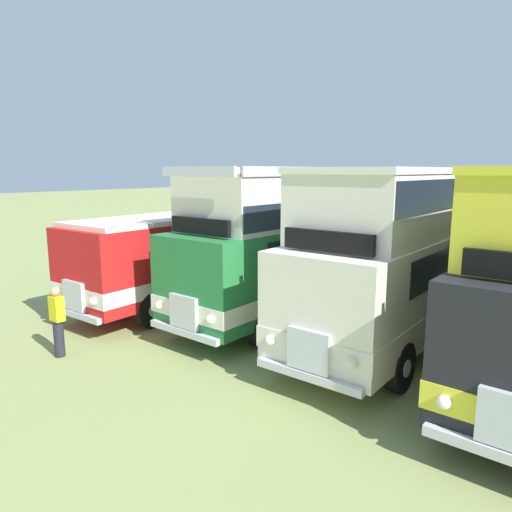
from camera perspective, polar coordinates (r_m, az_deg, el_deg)
The scene contains 4 objects.
bus_first_in_row at distance 16.79m, azimuth -5.52°, elevation 1.22°, with size 2.80×10.95×2.99m.
bus_second_in_row at distance 14.86m, azimuth 5.72°, elevation 2.37°, with size 2.68×10.05×4.52m.
bus_third_in_row at distance 13.36m, azimuth 18.89°, elevation 1.45°, with size 2.66×10.64×4.49m.
marshal_person at distance 12.18m, azimuth -23.09°, elevation -7.33°, with size 0.36×0.24×1.73m.
Camera 1 is at (-2.73, -12.07, 4.42)m, focal length 32.71 mm.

